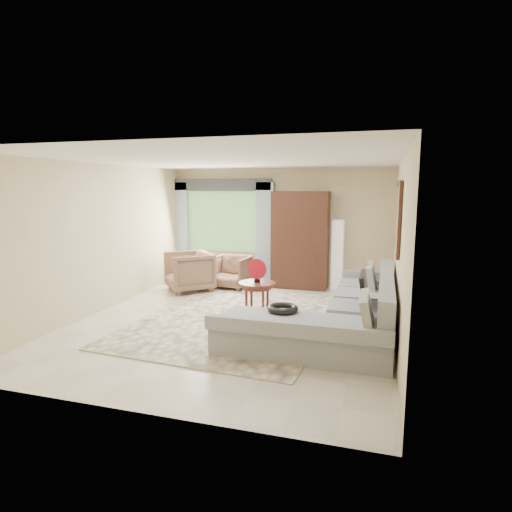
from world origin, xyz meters
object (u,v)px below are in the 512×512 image
(armchair_right, at_px, (231,272))
(floor_lamp, at_px, (337,255))
(tv_screen, at_px, (365,290))
(armchair_left, at_px, (189,272))
(armoire, at_px, (300,240))
(potted_plant, at_px, (178,269))
(sectional_sofa, at_px, (345,317))
(coffee_table, at_px, (257,299))

(armchair_right, height_order, floor_lamp, floor_lamp)
(tv_screen, xyz_separation_m, armchair_left, (-3.69, 1.89, -0.30))
(armoire, bearing_deg, potted_plant, -175.13)
(sectional_sofa, relative_size, potted_plant, 5.84)
(sectional_sofa, relative_size, floor_lamp, 2.31)
(sectional_sofa, bearing_deg, coffee_table, 162.88)
(tv_screen, xyz_separation_m, armoire, (-1.50, 2.89, 0.33))
(sectional_sofa, bearing_deg, armchair_left, 151.05)
(sectional_sofa, relative_size, tv_screen, 4.68)
(coffee_table, height_order, armchair_left, armchair_left)
(armchair_left, height_order, floor_lamp, floor_lamp)
(tv_screen, height_order, coffee_table, tv_screen)
(potted_plant, bearing_deg, armchair_left, -49.60)
(tv_screen, bearing_deg, sectional_sofa, -179.02)
(armchair_left, relative_size, potted_plant, 1.55)
(coffee_table, relative_size, armoire, 0.29)
(tv_screen, bearing_deg, armoire, 117.41)
(tv_screen, bearing_deg, floor_lamp, 103.34)
(sectional_sofa, bearing_deg, tv_screen, 0.98)
(armchair_left, xyz_separation_m, armchair_right, (0.76, 0.52, -0.06))
(armchair_left, xyz_separation_m, armoire, (2.19, 1.00, 0.63))
(sectional_sofa, bearing_deg, armchair_right, 137.90)
(tv_screen, relative_size, floor_lamp, 0.49)
(sectional_sofa, height_order, armoire, armoire)
(armchair_right, bearing_deg, potted_plant, 174.53)
(armchair_right, distance_m, floor_lamp, 2.33)
(tv_screen, distance_m, armoire, 3.28)
(potted_plant, bearing_deg, armchair_right, -9.86)
(tv_screen, height_order, armchair_left, tv_screen)
(tv_screen, bearing_deg, coffee_table, 165.50)
(sectional_sofa, xyz_separation_m, potted_plant, (-4.07, 2.66, 0.01))
(armchair_right, relative_size, floor_lamp, 0.52)
(coffee_table, xyz_separation_m, potted_plant, (-2.58, 2.20, -0.03))
(armchair_left, bearing_deg, floor_lamp, 68.50)
(coffee_table, distance_m, floor_lamp, 2.75)
(armoire, bearing_deg, coffee_table, -96.11)
(tv_screen, bearing_deg, armchair_left, 152.89)
(armoire, bearing_deg, tv_screen, -62.59)
(armchair_right, distance_m, armoire, 1.67)
(armchair_right, bearing_deg, armchair_left, -141.32)
(armchair_right, bearing_deg, armoire, 23.08)
(armchair_left, relative_size, armoire, 0.44)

